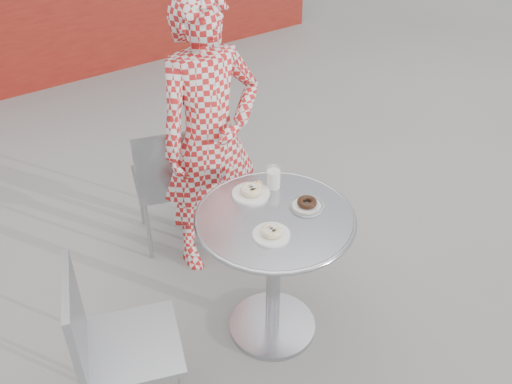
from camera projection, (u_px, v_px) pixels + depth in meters
ground at (280, 332)px, 3.00m from camera, size 60.00×60.00×0.00m
bistro_table at (274, 247)px, 2.69m from camera, size 0.75×0.75×0.75m
chair_far at (172, 204)px, 3.48m from camera, size 0.50×0.51×0.84m
chair_left at (134, 372)px, 2.49m from camera, size 0.52×0.51×0.85m
seated_person at (210, 139)px, 3.04m from camera, size 0.60×0.41×1.61m
plate_far at (251, 191)px, 2.71m from camera, size 0.18×0.18×0.05m
plate_near at (271, 233)px, 2.47m from camera, size 0.16×0.16×0.04m
plate_checker at (307, 204)px, 2.64m from camera, size 0.16×0.16×0.04m
milk_cup at (273, 178)px, 2.74m from camera, size 0.07×0.07×0.11m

